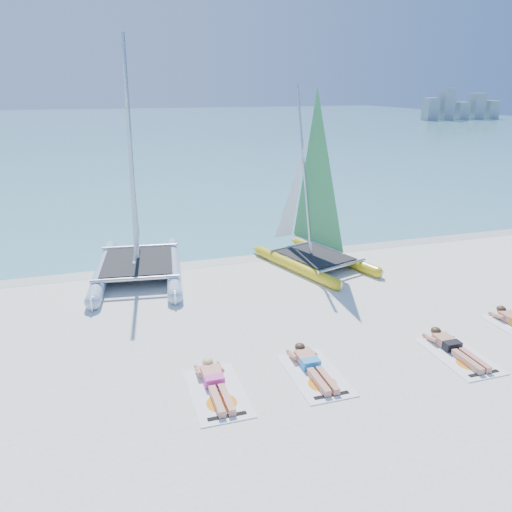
% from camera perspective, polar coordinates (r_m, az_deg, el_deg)
% --- Properties ---
extents(ground, '(140.00, 140.00, 0.00)m').
position_cam_1_polar(ground, '(11.97, 4.62, -8.31)').
color(ground, white).
rests_on(ground, ground).
extents(sea, '(140.00, 115.00, 0.01)m').
position_cam_1_polar(sea, '(73.15, -14.56, 14.11)').
color(sea, '#6AB1B1').
rests_on(sea, ground).
extents(wet_sand_strip, '(140.00, 1.40, 0.01)m').
position_cam_1_polar(wet_sand_strip, '(16.78, -2.35, -0.06)').
color(wet_sand_strip, silver).
rests_on(wet_sand_strip, ground).
extents(distant_skyline, '(14.00, 2.00, 5.00)m').
position_cam_1_polar(distant_skyline, '(92.25, 22.29, 15.43)').
color(distant_skyline, gray).
rests_on(distant_skyline, ground).
extents(catamaran_blue, '(3.15, 5.51, 7.14)m').
position_cam_1_polar(catamaran_blue, '(15.08, -13.81, 5.63)').
color(catamaran_blue, '#A8C7DD').
rests_on(catamaran_blue, ground).
extents(catamaran_yellow, '(3.19, 4.61, 5.72)m').
position_cam_1_polar(catamaran_yellow, '(15.83, 5.98, 5.47)').
color(catamaran_yellow, '#FBFA1A').
rests_on(catamaran_yellow, ground).
extents(towel_a, '(1.00, 1.85, 0.02)m').
position_cam_1_polar(towel_a, '(9.71, -4.45, -15.30)').
color(towel_a, white).
rests_on(towel_a, ground).
extents(sunbather_a, '(0.37, 1.73, 0.26)m').
position_cam_1_polar(sunbather_a, '(9.81, -4.73, -14.17)').
color(sunbather_a, tan).
rests_on(sunbather_a, towel_a).
extents(towel_b, '(1.00, 1.85, 0.02)m').
position_cam_1_polar(towel_b, '(10.27, 6.77, -13.30)').
color(towel_b, white).
rests_on(towel_b, ground).
extents(sunbather_b, '(0.37, 1.73, 0.26)m').
position_cam_1_polar(sunbather_b, '(10.36, 6.35, -12.26)').
color(sunbather_b, tan).
rests_on(sunbather_b, towel_b).
extents(towel_c, '(1.00, 1.85, 0.02)m').
position_cam_1_polar(towel_c, '(11.67, 22.14, -10.48)').
color(towel_c, white).
rests_on(towel_c, ground).
extents(sunbather_c, '(0.37, 1.73, 0.26)m').
position_cam_1_polar(sunbather_c, '(11.74, 21.62, -9.61)').
color(sunbather_c, tan).
rests_on(sunbather_c, towel_c).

